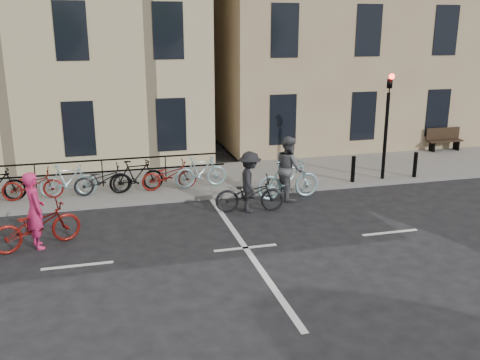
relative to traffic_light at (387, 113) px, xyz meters
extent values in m
plane|color=black|center=(-6.20, -4.34, -2.45)|extent=(120.00, 120.00, 0.00)
cube|color=slate|center=(-10.20, 1.66, -2.38)|extent=(46.00, 4.00, 0.15)
cube|color=#A28262|center=(2.80, 8.66, 3.70)|extent=(14.00, 10.00, 12.00)
cylinder|color=black|center=(0.00, 0.01, -0.80)|extent=(0.12, 0.12, 3.00)
imported|color=black|center=(0.00, 0.01, 1.15)|extent=(0.15, 0.18, 0.90)
sphere|color=#FF0C05|center=(0.00, -0.11, 1.25)|extent=(0.18, 0.18, 0.18)
cylinder|color=black|center=(-1.20, -0.09, -1.85)|extent=(0.14, 0.14, 0.90)
cylinder|color=black|center=(1.20, -0.09, -1.85)|extent=(0.14, 0.14, 0.90)
cube|color=black|center=(4.20, 3.31, -2.10)|extent=(0.06, 0.38, 0.40)
cube|color=black|center=(5.40, 3.31, -2.10)|extent=(0.06, 0.38, 0.40)
cube|color=black|center=(4.80, 3.31, -1.87)|extent=(1.60, 0.40, 0.06)
cube|color=black|center=(4.80, 3.49, -1.58)|extent=(1.60, 0.06, 0.50)
cube|color=black|center=(-10.02, 1.56, -1.83)|extent=(9.35, 0.04, 0.95)
imported|color=maroon|center=(-11.60, 0.66, -1.83)|extent=(1.80, 0.63, 0.95)
imported|color=#97C0C5|center=(-10.55, 0.66, -1.78)|extent=(1.75, 0.49, 1.05)
imported|color=black|center=(-9.50, 0.66, -1.83)|extent=(1.80, 0.63, 0.95)
imported|color=black|center=(-8.45, 0.66, -1.78)|extent=(1.75, 0.49, 1.05)
imported|color=maroon|center=(-7.40, 0.66, -1.83)|extent=(1.80, 0.63, 0.95)
imported|color=#97C0C5|center=(-6.35, 0.66, -1.78)|extent=(1.75, 0.49, 1.05)
imported|color=maroon|center=(-11.16, -2.94, -1.88)|extent=(2.30, 1.49, 1.14)
imported|color=#D72662|center=(-11.16, -2.94, -1.49)|extent=(0.69, 0.82, 1.93)
imported|color=#97C0C5|center=(-3.82, -0.85, -1.83)|extent=(2.11, 0.69, 1.25)
imported|color=#505155|center=(-3.82, -0.85, -1.44)|extent=(0.81, 1.02, 2.02)
imported|color=black|center=(-5.34, -1.71, -1.92)|extent=(2.11, 0.97, 1.07)
imported|color=black|center=(-5.34, -1.71, -1.55)|extent=(0.82, 1.25, 1.81)
camera|label=1|loc=(-9.49, -16.15, 2.81)|focal=40.00mm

